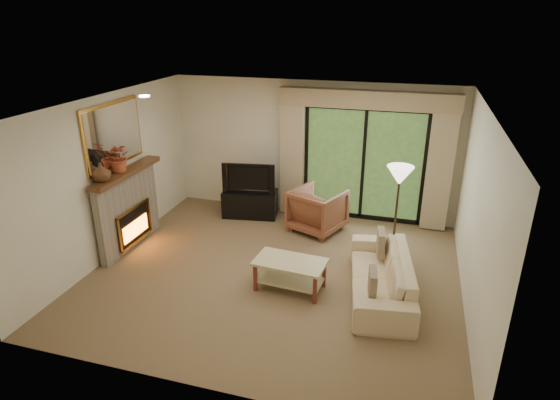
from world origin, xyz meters
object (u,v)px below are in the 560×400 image
(armchair, at_px, (318,210))
(coffee_table, at_px, (290,275))
(sofa, at_px, (381,275))
(media_console, at_px, (250,203))

(armchair, xyz_separation_m, coffee_table, (0.04, -2.05, -0.17))
(armchair, distance_m, sofa, 2.22)
(media_console, height_order, armchair, armchair)
(sofa, distance_m, coffee_table, 1.29)
(media_console, bearing_deg, sofa, -46.30)
(media_console, distance_m, sofa, 3.40)
(media_console, distance_m, armchair, 1.43)
(armchair, relative_size, coffee_table, 0.87)
(sofa, bearing_deg, coffee_table, -87.62)
(armchair, height_order, coffee_table, armchair)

